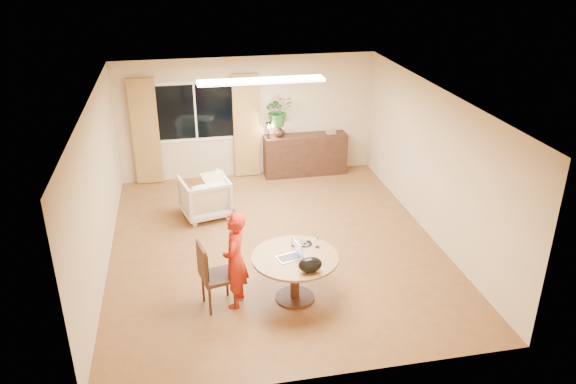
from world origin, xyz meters
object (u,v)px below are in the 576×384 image
object	(u,v)px
dining_chair	(218,275)
armchair	(205,197)
dining_table	(295,266)
child	(235,260)
sideboard	(305,155)

from	to	relation	value
dining_chair	armchair	xyz separation A→B (m)	(-0.01, 2.91, -0.12)
dining_table	child	size ratio (longest dim) A/B	0.86
dining_chair	child	size ratio (longest dim) A/B	0.71
dining_table	dining_chair	bearing A→B (deg)	177.36
dining_table	child	world-z (taller)	child
armchair	sideboard	world-z (taller)	sideboard
child	armchair	xyz separation A→B (m)	(-0.26, 2.91, -0.33)
armchair	child	bearing A→B (deg)	81.29
armchair	sideboard	bearing A→B (deg)	-158.22
dining_table	armchair	xyz separation A→B (m)	(-1.10, 2.96, -0.17)
dining_chair	armchair	world-z (taller)	dining_chair
dining_table	child	xyz separation A→B (m)	(-0.84, 0.05, 0.16)
dining_chair	sideboard	distance (m)	5.11
dining_chair	child	world-z (taller)	child
child	sideboard	world-z (taller)	child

